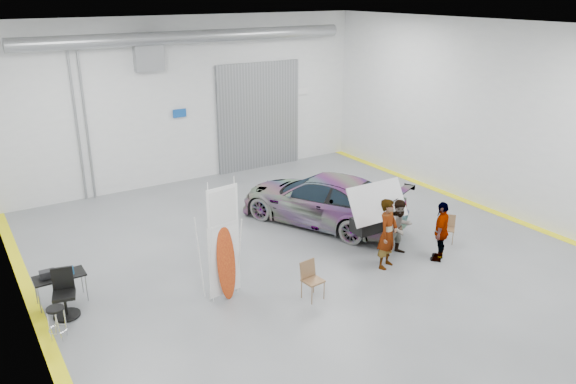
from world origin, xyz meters
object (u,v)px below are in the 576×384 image
person_c (441,231)px  folding_chair_far (447,234)px  folding_chair_near (312,287)px  person_a (388,233)px  sedan_car (322,199)px  person_b (400,227)px  shop_stool (57,324)px  work_table (56,276)px  surfboard_display (224,252)px  office_chair (64,296)px

person_c → folding_chair_far: bearing=-179.4°
folding_chair_near → folding_chair_far: size_ratio=1.17×
person_a → person_c: 1.55m
sedan_car → person_b: bearing=74.7°
shop_stool → folding_chair_near: bearing=-15.3°
shop_stool → work_table: work_table is taller
sedan_car → work_table: 7.93m
surfboard_display → work_table: (-3.36, 1.83, -0.49)m
sedan_car → person_b: person_b is taller
office_chair → shop_stool: bearing=-96.5°
surfboard_display → shop_stool: 3.77m
person_a → work_table: size_ratio=1.69×
person_c → office_chair: person_c is taller
surfboard_display → sedan_car: bearing=21.9°
person_c → folding_chair_near: person_c is taller
surfboard_display → office_chair: 3.64m
work_table → office_chair: (0.01, -0.61, -0.22)m
person_a → person_c: size_ratio=1.14×
person_a → person_b: (0.77, 0.38, -0.15)m
person_c → folding_chair_near: size_ratio=1.81×
person_c → office_chair: bearing=-48.0°
folding_chair_far → office_chair: office_chair is taller
person_b → folding_chair_near: 3.42m
work_table → person_b: bearing=-15.1°
person_b → work_table: bearing=170.5°
person_a → shop_stool: size_ratio=2.54×
person_c → office_chair: (-9.08, 2.49, -0.35)m
shop_stool → folding_chair_far: bearing=-5.2°
person_a → surfboard_display: surfboard_display is taller
surfboard_display → work_table: bearing=144.4°
person_a → work_table: 8.06m
work_table → person_c: bearing=-18.8°
shop_stool → office_chair: bearing=69.7°
person_c → folding_chair_near: 4.06m
person_b → work_table: size_ratio=1.41×
person_c → sedan_car: bearing=-105.2°
sedan_car → office_chair: size_ratio=4.84×
folding_chair_far → surfboard_display: bearing=-135.2°
shop_stool → work_table: bearing=78.1°
person_a → shop_stool: 8.03m
folding_chair_far → person_a: bearing=-125.3°
sedan_car → person_c: bearing=82.8°
surfboard_display → folding_chair_far: 6.85m
work_table → office_chair: 0.65m
shop_stool → sedan_car: bearing=14.6°
folding_chair_far → work_table: (-10.12, 2.42, 0.46)m
work_table → office_chair: bearing=-89.2°
folding_chair_near → work_table: bearing=143.8°
person_a → shop_stool: (-7.92, 1.17, -0.57)m
person_b → folding_chair_far: size_ratio=2.03×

